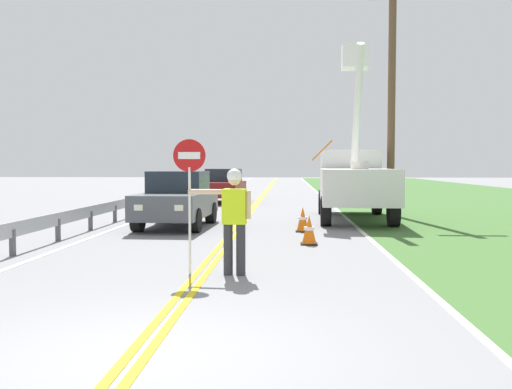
# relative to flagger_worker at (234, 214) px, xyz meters

# --- Properties ---
(ground_plane) EXTENTS (160.00, 160.00, 0.00)m
(ground_plane) POSITION_rel_flagger_worker_xyz_m (-0.57, -4.13, -1.05)
(ground_plane) COLOR gray
(centerline_yellow_left) EXTENTS (0.11, 110.00, 0.01)m
(centerline_yellow_left) POSITION_rel_flagger_worker_xyz_m (-0.66, 15.87, -1.04)
(centerline_yellow_left) COLOR yellow
(centerline_yellow_left) RESTS_ON ground
(centerline_yellow_right) EXTENTS (0.11, 110.00, 0.01)m
(centerline_yellow_right) POSITION_rel_flagger_worker_xyz_m (-0.48, 15.87, -1.04)
(centerline_yellow_right) COLOR yellow
(centerline_yellow_right) RESTS_ON ground
(edge_line_right) EXTENTS (0.12, 110.00, 0.01)m
(edge_line_right) POSITION_rel_flagger_worker_xyz_m (3.03, 15.87, -1.04)
(edge_line_right) COLOR silver
(edge_line_right) RESTS_ON ground
(edge_line_left) EXTENTS (0.12, 110.00, 0.01)m
(edge_line_left) POSITION_rel_flagger_worker_xyz_m (-4.17, 15.87, -1.04)
(edge_line_left) COLOR silver
(edge_line_left) RESTS_ON ground
(flagger_worker) EXTENTS (1.09, 0.26, 1.83)m
(flagger_worker) POSITION_rel_flagger_worker_xyz_m (0.00, 0.00, 0.00)
(flagger_worker) COLOR #2D2D33
(flagger_worker) RESTS_ON ground
(stop_sign_paddle) EXTENTS (0.56, 0.04, 2.33)m
(stop_sign_paddle) POSITION_rel_flagger_worker_xyz_m (-0.77, 0.05, 0.66)
(stop_sign_paddle) COLOR silver
(stop_sign_paddle) RESTS_ON ground
(utility_bucket_truck) EXTENTS (2.91, 6.89, 6.00)m
(utility_bucket_truck) POSITION_rel_flagger_worker_xyz_m (3.25, 10.28, 0.39)
(utility_bucket_truck) COLOR silver
(utility_bucket_truck) RESTS_ON ground
(oncoming_sedan_nearest) EXTENTS (2.05, 4.17, 1.70)m
(oncoming_sedan_nearest) POSITION_rel_flagger_worker_xyz_m (-2.42, 7.26, -0.21)
(oncoming_sedan_nearest) COLOR #4C5156
(oncoming_sedan_nearest) RESTS_ON ground
(oncoming_sedan_second) EXTENTS (2.07, 4.18, 1.70)m
(oncoming_sedan_second) POSITION_rel_flagger_worker_xyz_m (-2.27, 18.20, -0.21)
(oncoming_sedan_second) COLOR maroon
(oncoming_sedan_second) RESTS_ON ground
(utility_pole_near) EXTENTS (1.80, 0.28, 8.68)m
(utility_pole_near) POSITION_rel_flagger_worker_xyz_m (4.80, 11.66, 3.48)
(utility_pole_near) COLOR brown
(utility_pole_near) RESTS_ON ground
(traffic_cone_lead) EXTENTS (0.40, 0.40, 0.70)m
(traffic_cone_lead) POSITION_rel_flagger_worker_xyz_m (1.44, 3.74, -0.71)
(traffic_cone_lead) COLOR orange
(traffic_cone_lead) RESTS_ON ground
(traffic_cone_mid) EXTENTS (0.40, 0.40, 0.70)m
(traffic_cone_mid) POSITION_rel_flagger_worker_xyz_m (1.36, 6.26, -0.71)
(traffic_cone_mid) COLOR orange
(traffic_cone_mid) RESTS_ON ground
(guardrail_left_shoulder) EXTENTS (0.10, 32.00, 0.71)m
(guardrail_left_shoulder) POSITION_rel_flagger_worker_xyz_m (-4.77, 12.00, -0.53)
(guardrail_left_shoulder) COLOR #9EA0A3
(guardrail_left_shoulder) RESTS_ON ground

